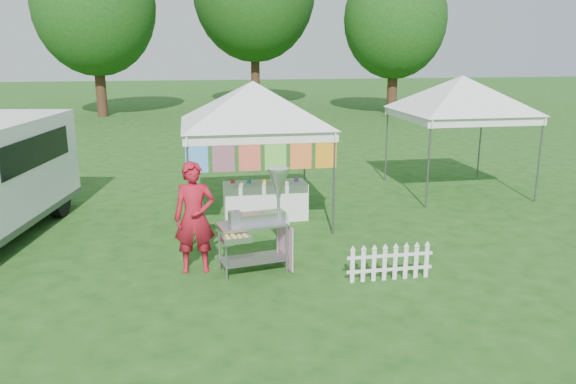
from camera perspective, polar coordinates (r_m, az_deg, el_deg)
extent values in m
plane|color=#1A4513|center=(9.29, -0.76, -8.82)|extent=(120.00, 120.00, 0.00)
cylinder|color=#59595E|center=(10.83, -10.03, 0.20)|extent=(0.04, 0.04, 2.10)
cylinder|color=#59595E|center=(11.18, 4.67, 0.83)|extent=(0.04, 0.04, 2.10)
cylinder|color=#59595E|center=(13.60, -10.11, 3.09)|extent=(0.04, 0.04, 2.10)
cylinder|color=#59595E|center=(13.89, 1.70, 3.54)|extent=(0.04, 0.04, 2.10)
cube|color=white|center=(10.73, -2.62, 5.46)|extent=(3.00, 0.03, 0.22)
cube|color=white|center=(13.52, -4.22, 7.29)|extent=(3.00, 0.03, 0.22)
pyramid|color=white|center=(12.03, -3.58, 11.21)|extent=(4.24, 4.24, 0.90)
cylinder|color=#59595E|center=(10.72, -2.62, 5.88)|extent=(3.00, 0.03, 0.03)
cube|color=blue|center=(10.69, -9.27, 3.78)|extent=(0.42, 0.01, 0.70)
cube|color=#F95D0D|center=(10.70, -6.59, 3.89)|extent=(0.42, 0.01, 0.70)
cube|color=#CB1957|center=(10.74, -3.92, 3.99)|extent=(0.42, 0.01, 0.70)
cube|color=#18904C|center=(10.81, -1.28, 4.09)|extent=(0.42, 0.01, 0.70)
cube|color=red|center=(10.89, 1.32, 4.17)|extent=(0.42, 0.01, 0.70)
cube|color=orange|center=(11.00, 3.88, 4.24)|extent=(0.42, 0.01, 0.70)
cylinder|color=#59595E|center=(13.45, 14.07, 2.75)|extent=(0.04, 0.04, 2.10)
cylinder|color=#59595E|center=(14.83, 24.16, 2.98)|extent=(0.04, 0.04, 2.10)
cylinder|color=#59595E|center=(16.03, 9.97, 4.80)|extent=(0.04, 0.04, 2.10)
cylinder|color=#59595E|center=(17.21, 18.93, 4.89)|extent=(0.04, 0.04, 2.10)
cube|color=white|center=(13.94, 19.69, 6.71)|extent=(3.00, 0.03, 0.22)
cube|color=white|center=(16.45, 14.82, 8.12)|extent=(3.00, 0.03, 0.22)
pyramid|color=white|center=(15.10, 17.34, 11.24)|extent=(4.24, 4.24, 0.90)
cylinder|color=#59595E|center=(13.93, 19.71, 7.03)|extent=(3.00, 0.03, 0.03)
cylinder|color=#3C2216|center=(32.80, -18.54, 10.73)|extent=(0.56, 0.56, 3.96)
ellipsoid|color=#245A19|center=(32.83, -19.10, 17.47)|extent=(6.40, 6.40, 7.36)
cylinder|color=#3C2216|center=(36.71, -3.34, 12.44)|extent=(0.56, 0.56, 4.84)
cylinder|color=#3C2216|center=(32.54, 10.56, 10.81)|extent=(0.56, 0.56, 3.52)
ellipsoid|color=#245A19|center=(32.52, 10.85, 16.86)|extent=(5.60, 5.60, 6.44)
cylinder|color=gray|center=(9.09, -6.29, -6.57)|extent=(0.04, 0.04, 0.85)
cylinder|color=gray|center=(9.37, -0.13, -5.82)|extent=(0.04, 0.04, 0.85)
cylinder|color=gray|center=(9.52, -6.99, -5.61)|extent=(0.04, 0.04, 0.85)
cylinder|color=gray|center=(9.79, -1.07, -4.94)|extent=(0.04, 0.04, 0.85)
cube|color=gray|center=(9.49, -3.57, -6.80)|extent=(1.16, 0.72, 0.01)
cube|color=#B7B7BC|center=(9.29, -3.62, -3.27)|extent=(1.22, 0.76, 0.04)
cube|color=#B7B7BC|center=(9.35, -2.72, -2.55)|extent=(0.83, 0.37, 0.14)
cube|color=gray|center=(9.22, -5.41, -2.63)|extent=(0.22, 0.24, 0.21)
cylinder|color=gray|center=(9.35, -0.98, -0.40)|extent=(0.05, 0.05, 0.85)
cone|color=#B7B7BC|center=(9.30, -0.98, 1.00)|extent=(0.39, 0.39, 0.38)
cylinder|color=#B7B7BC|center=(9.25, -0.99, 2.26)|extent=(0.42, 0.42, 0.06)
cube|color=#B7B7BC|center=(8.89, -5.28, -4.75)|extent=(0.50, 0.36, 0.09)
cube|color=pink|center=(9.60, -0.27, -5.33)|extent=(0.14, 0.70, 0.77)
cube|color=white|center=(9.17, -0.05, -2.73)|extent=(0.04, 0.13, 0.17)
imported|color=maroon|center=(9.44, -9.47, -2.58)|extent=(0.70, 0.47, 1.88)
cube|color=white|center=(14.33, -25.09, 1.80)|extent=(2.18, 1.12, 0.98)
cube|color=black|center=(12.21, -24.10, 3.86)|extent=(0.56, 2.96, 0.60)
cube|color=black|center=(14.55, -24.78, 5.30)|extent=(1.83, 0.36, 0.60)
cylinder|color=black|center=(13.52, -22.23, -0.79)|extent=(0.37, 0.77, 0.74)
cube|color=white|center=(9.11, 6.56, -7.50)|extent=(0.07, 0.02, 0.56)
cube|color=white|center=(9.16, 7.64, -7.41)|extent=(0.07, 0.02, 0.56)
cube|color=white|center=(9.22, 8.72, -7.32)|extent=(0.07, 0.02, 0.56)
cube|color=white|center=(9.28, 9.78, -7.22)|extent=(0.07, 0.02, 0.56)
cube|color=white|center=(9.34, 10.83, -7.13)|extent=(0.07, 0.02, 0.56)
cube|color=white|center=(9.40, 11.86, -7.03)|extent=(0.07, 0.02, 0.56)
cube|color=white|center=(9.47, 12.88, -6.93)|extent=(0.07, 0.02, 0.56)
cube|color=white|center=(9.54, 13.88, -6.83)|extent=(0.07, 0.02, 0.56)
cube|color=white|center=(9.34, 10.28, -7.74)|extent=(1.44, 0.03, 0.05)
cube|color=white|center=(9.26, 10.34, -6.37)|extent=(1.44, 0.03, 0.05)
cube|color=white|center=(12.36, -2.32, -0.90)|extent=(1.80, 0.70, 0.81)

